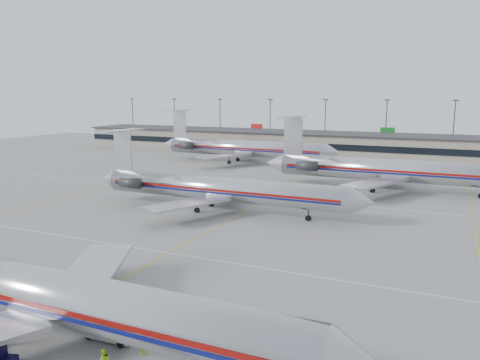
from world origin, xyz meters
The scene contains 10 objects.
ground centered at (0.00, 0.00, 0.00)m, with size 260.00×260.00×0.00m, color gray.
apron_markings centered at (0.00, 10.00, 0.01)m, with size 160.00×0.15×0.02m, color silver.
terminal centered at (0.00, 97.97, 3.16)m, with size 162.00×17.00×6.25m.
light_mast_row centered at (0.00, 112.00, 8.58)m, with size 163.60×0.40×15.28m.
jet_foreground centered at (1.33, -8.61, 3.42)m, with size 45.06×26.53×11.79m.
jet_second_row centered at (-3.99, 28.61, 3.29)m, with size 43.27×25.48×11.33m.
jet_third_row centered at (16.93, 53.43, 3.73)m, with size 46.95×28.88×12.84m.
jet_back_row centered at (-20.22, 74.09, 3.76)m, with size 47.31×29.10×12.94m.
belt_loader centered at (6.12, -6.80, 0.64)m, with size 4.53×1.60×2.37m.
ramp_worker_near centered at (9.34, -7.40, 0.91)m, with size 0.66×0.43×1.81m, color #88DD14.
Camera 1 is at (26.29, -30.08, 16.49)m, focal length 35.00 mm.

